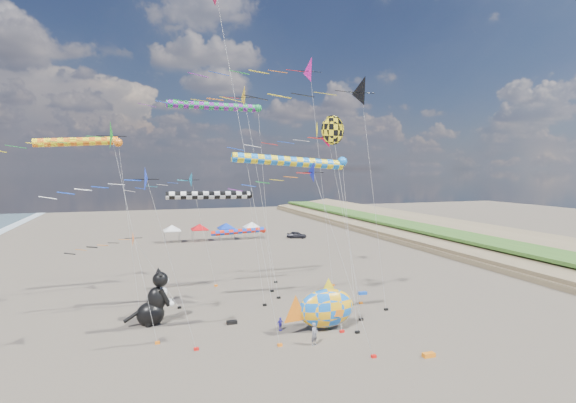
# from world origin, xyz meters

# --- Properties ---
(ground) EXTENTS (260.00, 260.00, 0.00)m
(ground) POSITION_xyz_m (0.00, 0.00, 0.00)
(ground) COLOR brown
(ground) RESTS_ON ground
(delta_kite_0) EXTENTS (9.06, 1.88, 13.81)m
(delta_kite_0) POSITION_xyz_m (-11.56, 9.16, 12.51)
(delta_kite_0) COLOR blue
(delta_kite_0) RESTS_ON ground
(delta_kite_1) EXTENTS (14.87, 2.95, 21.86)m
(delta_kite_1) POSITION_xyz_m (6.72, 12.97, 20.13)
(delta_kite_1) COLOR black
(delta_kite_1) RESTS_ON ground
(delta_kite_2) EXTENTS (8.91, 1.74, 8.01)m
(delta_kite_2) POSITION_xyz_m (-12.41, 19.82, 6.78)
(delta_kite_2) COLOR #F05C14
(delta_kite_2) RESTS_ON ground
(delta_kite_3) EXTENTS (15.34, 3.17, 26.17)m
(delta_kite_3) POSITION_xyz_m (6.06, 22.82, 24.35)
(delta_kite_3) COLOR #F61BA1
(delta_kite_3) RESTS_ON ground
(delta_kite_4) EXTENTS (8.96, 1.88, 13.30)m
(delta_kite_4) POSITION_xyz_m (-6.77, 26.89, 11.99)
(delta_kite_4) COLOR #1A8DBF
(delta_kite_4) RESTS_ON ground
(delta_kite_5) EXTENTS (13.47, 2.27, 17.66)m
(delta_kite_5) POSITION_xyz_m (3.58, 15.61, 16.20)
(delta_kite_5) COLOR #DF0035
(delta_kite_5) RESTS_ON ground
(delta_kite_7) EXTENTS (11.07, 2.32, 17.17)m
(delta_kite_7) POSITION_xyz_m (-14.77, 11.33, 15.73)
(delta_kite_7) COLOR #1F8E26
(delta_kite_7) RESTS_ON ground
(delta_kite_8) EXTENTS (11.88, 2.34, 21.88)m
(delta_kite_8) POSITION_xyz_m (-1.60, 19.98, 20.39)
(delta_kite_8) COLOR yellow
(delta_kite_8) RESTS_ON ground
(delta_kite_9) EXTENTS (9.72, 1.70, 14.20)m
(delta_kite_9) POSITION_xyz_m (-1.03, 3.77, 12.95)
(delta_kite_9) COLOR #141FBB
(delta_kite_9) RESTS_ON ground
(windsock_0) EXTENTS (7.78, 0.61, 6.66)m
(windsock_0) POSITION_xyz_m (-0.67, 26.29, 6.30)
(windsock_0) COLOR red
(windsock_0) RESTS_ON ground
(windsock_1) EXTENTS (8.61, 0.80, 16.33)m
(windsock_1) POSITION_xyz_m (-16.42, 20.31, 15.85)
(windsock_1) COLOR orange
(windsock_1) RESTS_ON ground
(windsock_2) EXTENTS (9.42, 0.77, 11.45)m
(windsock_2) POSITION_xyz_m (-5.09, 18.02, 11.01)
(windsock_2) COLOR black
(windsock_2) RESTS_ON ground
(windsock_3) EXTENTS (10.52, 0.77, 14.47)m
(windsock_3) POSITION_xyz_m (-0.40, 8.42, 14.02)
(windsock_3) COLOR blue
(windsock_3) RESTS_ON ground
(windsock_4) EXTENTS (11.13, 0.81, 20.33)m
(windsock_4) POSITION_xyz_m (-3.78, 22.68, 19.85)
(windsock_4) COLOR #1B9645
(windsock_4) RESTS_ON ground
(angelfish_kite) EXTENTS (3.74, 3.02, 18.29)m
(angelfish_kite) POSITION_xyz_m (4.69, 13.12, 16.83)
(angelfish_kite) COLOR yellow
(angelfish_kite) RESTS_ON ground
(cat_inflatable) EXTENTS (3.81, 2.26, 4.86)m
(cat_inflatable) POSITION_xyz_m (-10.70, 16.11, 2.43)
(cat_inflatable) COLOR black
(cat_inflatable) RESTS_ON ground
(fish_inflatable) EXTENTS (6.65, 2.60, 4.42)m
(fish_inflatable) POSITION_xyz_m (2.92, 10.00, 1.89)
(fish_inflatable) COLOR blue
(fish_inflatable) RESTS_ON ground
(person_adult) EXTENTS (0.77, 0.69, 1.78)m
(person_adult) POSITION_xyz_m (0.81, 7.21, 0.89)
(person_adult) COLOR slate
(person_adult) RESTS_ON ground
(child_green) EXTENTS (0.57, 0.46, 1.12)m
(child_green) POSITION_xyz_m (3.23, 10.00, 0.56)
(child_green) COLOR #237C34
(child_green) RESTS_ON ground
(child_blue) EXTENTS (0.72, 0.47, 1.15)m
(child_blue) POSITION_xyz_m (-0.73, 11.02, 0.57)
(child_blue) COLOR #362DBB
(child_blue) RESTS_ON ground
(kite_bag_0) EXTENTS (0.90, 0.44, 0.30)m
(kite_bag_0) POSITION_xyz_m (7.82, 2.62, 0.15)
(kite_bag_0) COLOR orange
(kite_bag_0) RESTS_ON ground
(kite_bag_1) EXTENTS (0.90, 0.44, 0.30)m
(kite_bag_1) POSITION_xyz_m (-4.25, 13.91, 0.15)
(kite_bag_1) COLOR black
(kite_bag_1) RESTS_ON ground
(kite_bag_2) EXTENTS (0.90, 0.44, 0.30)m
(kite_bag_2) POSITION_xyz_m (10.97, 18.56, 0.15)
(kite_bag_2) COLOR blue
(kite_bag_2) RESTS_ON ground
(tent_row) EXTENTS (19.20, 4.20, 3.80)m
(tent_row) POSITION_xyz_m (1.50, 60.00, 3.15)
(tent_row) COLOR white
(tent_row) RESTS_ON ground
(parked_car) EXTENTS (4.12, 3.10, 1.31)m
(parked_car) POSITION_xyz_m (17.48, 58.00, 0.65)
(parked_car) COLOR #26262D
(parked_car) RESTS_ON ground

